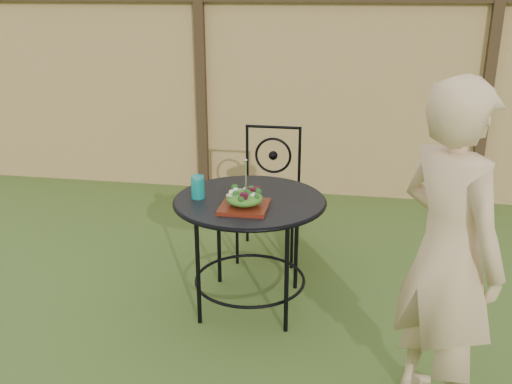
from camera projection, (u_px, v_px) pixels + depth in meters
ground at (317, 310)px, 3.59m from camera, size 60.00×60.00×0.00m
fence at (338, 98)px, 5.31m from camera, size 8.00×0.12×1.90m
patio_table at (250, 220)px, 3.46m from camera, size 0.92×0.92×0.72m
patio_chair at (270, 189)px, 4.24m from camera, size 0.46×0.46×0.95m
diner at (448, 256)px, 2.52m from camera, size 0.65×0.70×1.60m
salad_plate at (244, 207)px, 3.26m from camera, size 0.27×0.27×0.02m
salad at (244, 198)px, 3.24m from camera, size 0.21×0.21×0.08m
fork at (246, 177)px, 3.19m from camera, size 0.01×0.01×0.18m
drinking_glass at (198, 187)px, 3.40m from camera, size 0.08×0.08×0.14m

